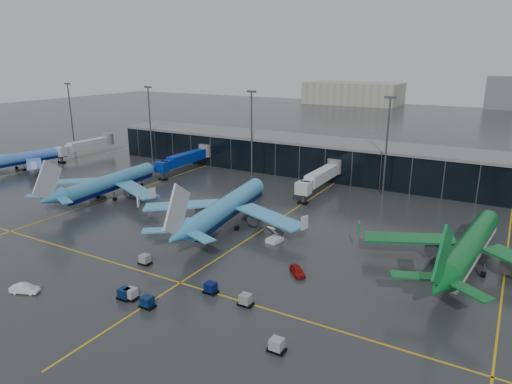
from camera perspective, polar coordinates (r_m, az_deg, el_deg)
The scene contains 13 objects.
ground at distance 91.89m, azimuth -8.39°, elevation -5.92°, with size 600.00×600.00×0.00m, color #282B2D.
terminal_pier at distance 141.88m, azimuth 7.18°, elevation 4.45°, with size 142.00×17.00×10.70m.
jet_bridges at distance 143.69m, azimuth -8.88°, elevation 4.18°, with size 94.00×27.50×7.20m.
flood_masts at distance 127.54m, azimuth 7.26°, elevation 6.93°, with size 203.00×0.50×25.50m.
taxi_lines at distance 94.80m, azimuth 0.38°, elevation -5.01°, with size 220.00×120.00×0.02m.
airliner_klm_west at distance 164.14m, azimuth -27.04°, elevation 4.55°, with size 33.30×37.92×11.65m, color #4277D8, non-canonical shape.
airliner_arkefly at distance 121.96m, azimuth -17.83°, elevation 2.25°, with size 36.46×41.52×12.76m, color #3988BD, non-canonical shape.
airliner_klm_near at distance 96.58m, azimuth -3.60°, elevation -0.36°, with size 38.90×44.31×13.62m, color #429DD8, non-canonical shape.
airliner_aer_lingus at distance 84.96m, azimuth 25.38°, elevation -4.60°, with size 37.23×42.41×13.03m, color #0B6325, non-canonical shape.
baggage_carts at distance 70.35m, azimuth -9.52°, elevation -12.67°, with size 33.59×12.15×1.70m.
mobile_airstair at distance 89.80m, azimuth 2.33°, elevation -5.76°, with size 2.65×3.49×3.45m.
service_van_red at distance 77.14m, azimuth 5.19°, elevation -9.77°, with size 1.71×4.25×1.45m, color #980E0B.
service_van_white at distance 79.76m, azimuth -26.93°, elevation -10.71°, with size 1.53×4.39×1.45m, color white.
Camera 1 is at (53.56, -66.05, 34.83)m, focal length 32.00 mm.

